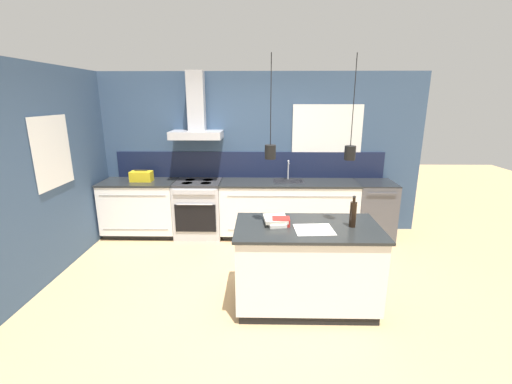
# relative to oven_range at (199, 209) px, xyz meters

# --- Properties ---
(ground_plane) EXTENTS (16.00, 16.00, 0.00)m
(ground_plane) POSITION_rel_oven_range_xyz_m (0.83, -1.69, -0.46)
(ground_plane) COLOR tan
(ground_plane) RESTS_ON ground
(wall_back) EXTENTS (5.60, 2.34, 2.60)m
(wall_back) POSITION_rel_oven_range_xyz_m (0.78, 0.31, 0.90)
(wall_back) COLOR #354C6B
(wall_back) RESTS_ON ground_plane
(wall_left) EXTENTS (0.08, 3.80, 2.60)m
(wall_left) POSITION_rel_oven_range_xyz_m (-1.60, -0.99, 0.85)
(wall_left) COLOR #354C6B
(wall_left) RESTS_ON ground_plane
(counter_run_left) EXTENTS (1.19, 0.64, 0.91)m
(counter_run_left) POSITION_rel_oven_range_xyz_m (-0.95, 0.01, 0.01)
(counter_run_left) COLOR black
(counter_run_left) RESTS_ON ground_plane
(counter_run_sink) EXTENTS (2.18, 0.64, 1.23)m
(counter_run_sink) POSITION_rel_oven_range_xyz_m (1.45, 0.01, 0.01)
(counter_run_sink) COLOR black
(counter_run_sink) RESTS_ON ground_plane
(oven_range) EXTENTS (0.74, 0.66, 0.91)m
(oven_range) POSITION_rel_oven_range_xyz_m (0.00, 0.00, 0.00)
(oven_range) COLOR #B5B5BA
(oven_range) RESTS_ON ground_plane
(dishwasher) EXTENTS (0.59, 0.65, 0.91)m
(dishwasher) POSITION_rel_oven_range_xyz_m (2.83, 0.00, -0.00)
(dishwasher) COLOR #4C4C51
(dishwasher) RESTS_ON ground_plane
(kitchen_island) EXTENTS (1.51, 0.84, 0.91)m
(kitchen_island) POSITION_rel_oven_range_xyz_m (1.50, -1.95, 0.00)
(kitchen_island) COLOR black
(kitchen_island) RESTS_ON ground_plane
(bottle_on_island) EXTENTS (0.07, 0.07, 0.33)m
(bottle_on_island) POSITION_rel_oven_range_xyz_m (1.96, -1.95, 0.59)
(bottle_on_island) COLOR black
(bottle_on_island) RESTS_ON kitchen_island
(book_stack) EXTENTS (0.27, 0.36, 0.07)m
(book_stack) POSITION_rel_oven_range_xyz_m (1.17, -1.87, 0.49)
(book_stack) COLOR silver
(book_stack) RESTS_ON kitchen_island
(red_supply_box) EXTENTS (0.18, 0.15, 0.08)m
(red_supply_box) POSITION_rel_oven_range_xyz_m (1.23, -1.92, 0.49)
(red_supply_box) COLOR red
(red_supply_box) RESTS_ON kitchen_island
(paper_pile) EXTENTS (0.41, 0.34, 0.01)m
(paper_pile) POSITION_rel_oven_range_xyz_m (1.56, -2.05, 0.46)
(paper_pile) COLOR silver
(paper_pile) RESTS_ON kitchen_island
(yellow_toolbox) EXTENTS (0.34, 0.18, 0.19)m
(yellow_toolbox) POSITION_rel_oven_range_xyz_m (-0.90, 0.00, 0.54)
(yellow_toolbox) COLOR gold
(yellow_toolbox) RESTS_ON counter_run_left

